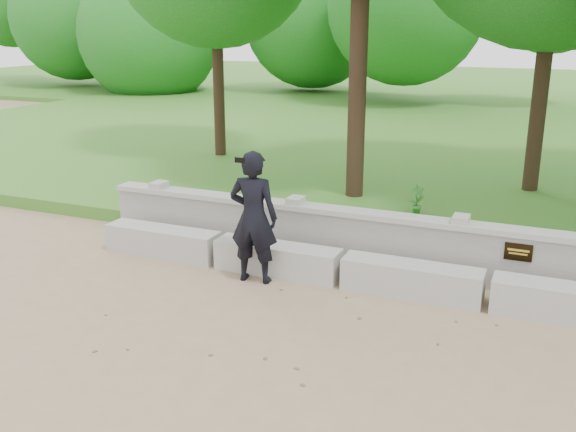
# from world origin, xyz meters

# --- Properties ---
(ground) EXTENTS (80.00, 80.00, 0.00)m
(ground) POSITION_xyz_m (0.00, 0.00, 0.00)
(ground) COLOR #95795B
(ground) RESTS_ON ground
(lawn) EXTENTS (40.00, 22.00, 0.25)m
(lawn) POSITION_xyz_m (0.00, 14.00, 0.12)
(lawn) COLOR #427423
(lawn) RESTS_ON ground
(concrete_bench) EXTENTS (11.90, 0.45, 0.45)m
(concrete_bench) POSITION_xyz_m (0.00, 1.90, 0.22)
(concrete_bench) COLOR #AAA7A0
(concrete_bench) RESTS_ON ground
(parapet_wall) EXTENTS (12.50, 0.35, 0.90)m
(parapet_wall) POSITION_xyz_m (0.00, 2.60, 0.46)
(parapet_wall) COLOR #A09D97
(parapet_wall) RESTS_ON ground
(man_main) EXTENTS (0.74, 0.66, 1.91)m
(man_main) POSITION_xyz_m (-3.19, 1.52, 0.95)
(man_main) COLOR black
(man_main) RESTS_ON ground
(shrub_a) EXTENTS (0.36, 0.35, 0.57)m
(shrub_a) POSITION_xyz_m (-1.61, 4.91, 0.54)
(shrub_a) COLOR #347A29
(shrub_a) RESTS_ON lawn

